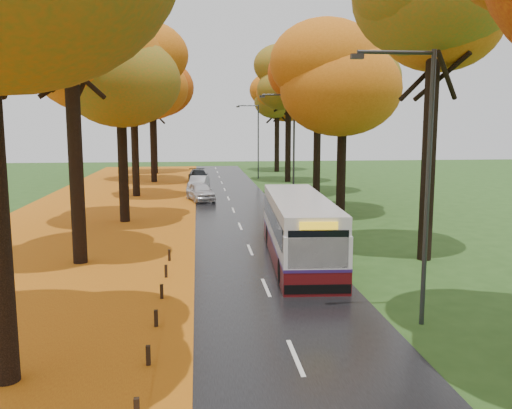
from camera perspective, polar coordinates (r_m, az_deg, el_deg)
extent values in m
cube|color=black|center=(32.55, -1.82, -2.01)|extent=(6.50, 90.00, 0.04)
cube|color=silver|center=(32.54, -1.82, -1.97)|extent=(0.12, 90.00, 0.01)
cube|color=#9B450E|center=(33.12, -17.55, -2.24)|extent=(12.00, 90.00, 0.02)
cube|color=#C87614|center=(32.46, -7.20, -2.06)|extent=(0.90, 90.00, 0.01)
cylinder|color=black|center=(24.00, -18.47, 4.78)|extent=(0.60, 0.60, 9.15)
ellipsoid|color=orange|center=(24.35, -19.13, 18.33)|extent=(8.00, 8.00, 6.24)
cylinder|color=black|center=(33.77, -13.85, 4.93)|extent=(0.60, 0.60, 8.00)
ellipsoid|color=orange|center=(33.85, -14.16, 13.41)|extent=(9.20, 9.20, 7.18)
cylinder|color=black|center=(45.73, -12.63, 6.20)|extent=(0.60, 0.60, 8.58)
ellipsoid|color=orange|center=(45.85, -12.85, 12.90)|extent=(8.00, 8.00, 6.24)
cylinder|color=black|center=(56.61, -10.79, 6.94)|extent=(0.60, 0.60, 9.15)
ellipsoid|color=orange|center=(56.76, -10.96, 12.72)|extent=(9.20, 9.20, 7.18)
cylinder|color=black|center=(66.64, -10.62, 6.66)|extent=(0.60, 0.60, 8.00)
ellipsoid|color=orange|center=(66.68, -10.73, 10.96)|extent=(8.00, 8.00, 6.24)
cylinder|color=black|center=(24.54, 17.73, 4.96)|extent=(0.60, 0.60, 9.22)
ellipsoid|color=#D1690F|center=(24.90, 18.35, 18.30)|extent=(8.20, 8.20, 6.40)
cylinder|color=black|center=(35.70, 9.00, 5.41)|extent=(0.60, 0.60, 8.19)
ellipsoid|color=#D1690F|center=(35.80, 9.19, 13.62)|extent=(9.20, 9.20, 7.18)
cylinder|color=black|center=(45.53, 6.45, 6.42)|extent=(0.60, 0.60, 8.70)
ellipsoid|color=#D1690F|center=(45.67, 6.57, 13.26)|extent=(8.20, 8.20, 6.40)
cylinder|color=black|center=(56.20, 3.40, 7.10)|extent=(0.60, 0.60, 9.22)
ellipsoid|color=#D1690F|center=(56.36, 3.45, 12.96)|extent=(9.20, 9.20, 7.18)
cylinder|color=black|center=(68.16, 2.21, 6.91)|extent=(0.60, 0.60, 8.19)
ellipsoid|color=#D1690F|center=(68.22, 2.24, 11.22)|extent=(8.20, 8.20, 6.40)
cube|color=black|center=(14.17, -11.28, -15.34)|extent=(0.11, 0.11, 0.52)
cube|color=black|center=(16.57, -10.48, -11.72)|extent=(0.11, 0.11, 0.52)
cube|color=black|center=(19.03, -9.90, -9.03)|extent=(0.11, 0.11, 0.52)
cube|color=black|center=(21.52, -9.46, -6.95)|extent=(0.11, 0.11, 0.52)
cube|color=black|center=(24.03, -9.11, -5.31)|extent=(0.11, 0.11, 0.52)
cylinder|color=#333538|center=(16.43, 17.61, 1.29)|extent=(0.14, 0.14, 8.00)
cylinder|color=#333538|center=(16.02, 14.52, 15.24)|extent=(2.20, 0.11, 0.11)
cube|color=#333538|center=(15.66, 10.60, 15.08)|extent=(0.35, 0.18, 0.14)
cylinder|color=#333538|center=(37.55, 4.00, 5.49)|extent=(0.14, 0.14, 8.00)
cylinder|color=#333538|center=(37.37, 2.37, 11.47)|extent=(2.20, 0.11, 0.11)
cube|color=#333538|center=(37.22, 0.66, 11.30)|extent=(0.35, 0.18, 0.14)
cylinder|color=#333538|center=(59.31, 0.24, 6.60)|extent=(0.14, 0.14, 8.00)
cylinder|color=#333538|center=(59.20, -0.84, 10.37)|extent=(2.20, 0.11, 0.11)
cube|color=#333538|center=(59.11, -1.91, 10.25)|extent=(0.35, 0.18, 0.14)
cube|color=#4D0C0E|center=(23.91, 4.50, -4.78)|extent=(2.98, 10.57, 0.86)
cube|color=silver|center=(23.70, 4.53, -2.32)|extent=(2.98, 10.57, 1.24)
cube|color=silver|center=(23.54, 4.56, -0.05)|extent=(2.92, 10.36, 0.67)
cube|color=#2F1957|center=(23.81, 4.52, -3.67)|extent=(3.00, 10.59, 0.11)
cube|color=black|center=(23.63, 4.54, -1.42)|extent=(2.96, 9.74, 0.81)
cube|color=black|center=(18.63, 6.57, -4.73)|extent=(2.09, 0.18, 1.33)
cube|color=yellow|center=(18.46, 6.61, -2.24)|extent=(1.31, 0.14, 0.27)
cube|color=black|center=(19.01, 6.49, -8.82)|extent=(2.33, 0.26, 0.33)
cylinder|color=black|center=(20.36, 2.77, -6.99)|extent=(0.32, 0.96, 0.95)
cylinder|color=black|center=(20.67, 8.72, -6.84)|extent=(0.32, 0.96, 0.95)
cylinder|color=black|center=(26.84, 1.39, -3.19)|extent=(0.32, 0.96, 0.95)
cylinder|color=black|center=(27.08, 5.91, -3.13)|extent=(0.32, 0.96, 0.95)
imported|color=silver|center=(42.24, -5.87, 1.36)|extent=(2.58, 4.40, 1.40)
imported|color=#96999D|center=(48.26, -6.06, 2.20)|extent=(2.08, 4.25, 1.34)
imported|color=black|center=(55.05, -6.08, 2.98)|extent=(2.21, 4.78, 1.35)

